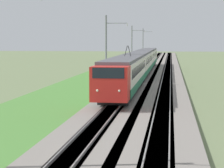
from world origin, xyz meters
The scene contains 9 objects.
ballast_main centered at (50.00, 0.00, 0.15)m, with size 240.00×4.40×0.30m.
ballast_adjacent centered at (50.00, -3.82, 0.15)m, with size 240.00×4.40×0.30m.
track_main centered at (50.00, 0.00, 0.16)m, with size 240.00×1.57×0.45m.
track_adjacent centered at (50.00, -3.82, 0.16)m, with size 240.00×1.57×0.45m.
grass_verge centered at (50.00, 5.49, 0.06)m, with size 240.00×8.46×0.12m.
passenger_train centered at (51.42, 0.00, 2.27)m, with size 62.43×2.88×4.87m.
catenary_mast_mid centered at (38.80, 2.90, 4.26)m, with size 0.22×2.56×8.24m.
catenary_mast_far centered at (71.65, 2.90, 4.21)m, with size 0.22×2.56×8.14m.
catenary_mast_distant centered at (104.49, 2.90, 4.41)m, with size 0.22×2.56×8.53m.
Camera 1 is at (-10.38, -4.37, 5.43)m, focal length 70.00 mm.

